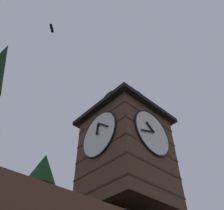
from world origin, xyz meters
The scene contains 2 objects.
clock_tower centered at (-2.41, -1.32, 9.86)m, with size 4.66×4.66×8.66m.
flying_bird_high centered at (3.51, -1.91, 16.76)m, with size 0.56×0.56×0.14m.
Camera 1 is at (6.27, 7.03, 2.16)m, focal length 39.24 mm.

